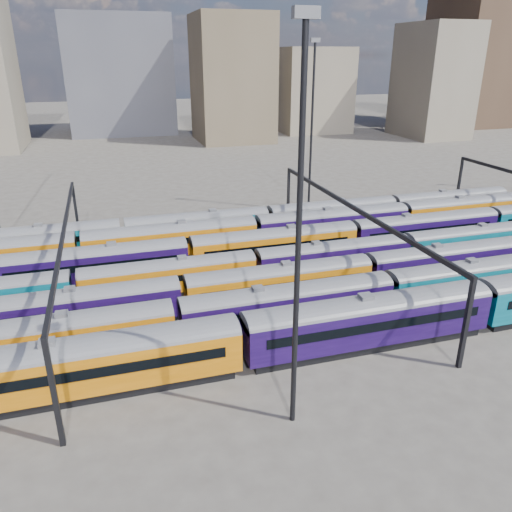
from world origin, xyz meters
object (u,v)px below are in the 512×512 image
object	(u,v)px
rake_2	(182,291)
rake_1	(288,301)
rake_0	(369,316)
mast_2	(299,227)

from	to	relation	value
rake_2	rake_1	bearing A→B (deg)	-29.42
rake_1	rake_2	distance (m)	10.18
rake_0	rake_2	size ratio (longest dim) A/B	1.34
rake_1	rake_2	world-z (taller)	rake_1
rake_1	mast_2	world-z (taller)	mast_2
rake_1	rake_2	bearing A→B (deg)	150.58
rake_0	rake_1	xyz separation A→B (m)	(-5.43, 5.00, -0.29)
rake_0	mast_2	size ratio (longest dim) A/B	6.12
mast_2	rake_1	bearing A→B (deg)	71.42
rake_2	rake_0	bearing A→B (deg)	-34.97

